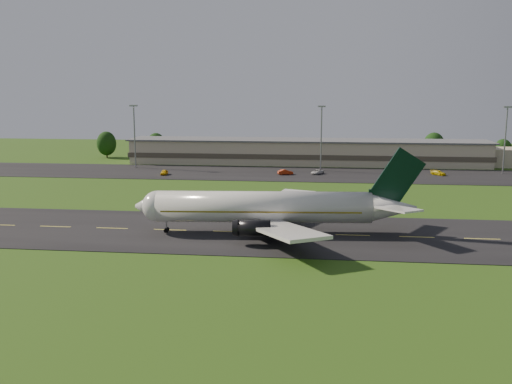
# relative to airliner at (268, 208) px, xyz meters

# --- Properties ---
(ground) EXTENTS (360.00, 360.00, 0.00)m
(ground) POSITION_rel_airliner_xyz_m (3.96, -0.07, -4.66)
(ground) COLOR #244611
(ground) RESTS_ON ground
(taxiway) EXTENTS (220.00, 30.00, 0.10)m
(taxiway) POSITION_rel_airliner_xyz_m (3.96, -0.07, -4.61)
(taxiway) COLOR black
(taxiway) RESTS_ON ground
(apron) EXTENTS (260.00, 30.00, 0.10)m
(apron) POSITION_rel_airliner_xyz_m (3.96, 71.93, -4.61)
(apron) COLOR black
(apron) RESTS_ON ground
(airliner) EXTENTS (51.28, 42.04, 15.57)m
(airliner) POSITION_rel_airliner_xyz_m (0.00, 0.00, 0.00)
(airliner) COLOR silver
(airliner) RESTS_ON ground
(terminal) EXTENTS (145.00, 16.00, 8.40)m
(terminal) POSITION_rel_airliner_xyz_m (10.36, 96.11, -0.67)
(terminal) COLOR #BEB091
(terminal) RESTS_ON ground
(light_mast_west) EXTENTS (2.40, 1.20, 20.35)m
(light_mast_west) POSITION_rel_airliner_xyz_m (-51.04, 79.93, 8.08)
(light_mast_west) COLOR gray
(light_mast_west) RESTS_ON ground
(light_mast_centre) EXTENTS (2.40, 1.20, 20.35)m
(light_mast_centre) POSITION_rel_airliner_xyz_m (8.96, 79.93, 8.08)
(light_mast_centre) COLOR gray
(light_mast_centre) RESTS_ON ground
(light_mast_east) EXTENTS (2.40, 1.20, 20.35)m
(light_mast_east) POSITION_rel_airliner_xyz_m (63.96, 79.93, 8.08)
(light_mast_east) COLOR gray
(light_mast_east) RESTS_ON ground
(tree_line) EXTENTS (197.80, 8.92, 10.46)m
(tree_line) POSITION_rel_airliner_xyz_m (34.22, 106.01, 0.43)
(tree_line) COLOR black
(tree_line) RESTS_ON ground
(service_vehicle_a) EXTENTS (2.00, 4.40, 1.46)m
(service_vehicle_a) POSITION_rel_airliner_xyz_m (-37.47, 65.51, -3.83)
(service_vehicle_a) COLOR #E4B30D
(service_vehicle_a) RESTS_ON apron
(service_vehicle_b) EXTENTS (4.86, 2.98, 1.51)m
(service_vehicle_b) POSITION_rel_airliner_xyz_m (-1.48, 70.03, -3.81)
(service_vehicle_b) COLOR #A9280B
(service_vehicle_b) RESTS_ON apron
(service_vehicle_c) EXTENTS (4.32, 5.16, 1.31)m
(service_vehicle_c) POSITION_rel_airliner_xyz_m (8.00, 72.14, -3.91)
(service_vehicle_c) COLOR silver
(service_vehicle_c) RESTS_ON apron
(service_vehicle_d) EXTENTS (4.67, 4.76, 1.38)m
(service_vehicle_d) POSITION_rel_airliner_xyz_m (43.90, 74.18, -3.87)
(service_vehicle_d) COLOR gold
(service_vehicle_d) RESTS_ON apron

